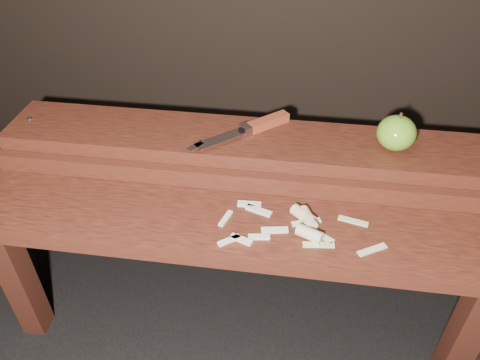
# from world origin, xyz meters

# --- Properties ---
(ground) EXTENTS (60.00, 60.00, 0.00)m
(ground) POSITION_xyz_m (0.00, 0.00, 0.00)
(ground) COLOR black
(bench_front_tier) EXTENTS (1.20, 0.20, 0.42)m
(bench_front_tier) POSITION_xyz_m (0.00, -0.06, 0.35)
(bench_front_tier) COLOR #34150D
(bench_front_tier) RESTS_ON ground
(bench_rear_tier) EXTENTS (1.20, 0.21, 0.50)m
(bench_rear_tier) POSITION_xyz_m (0.00, 0.17, 0.41)
(bench_rear_tier) COLOR #34150D
(bench_rear_tier) RESTS_ON ground
(apple) EXTENTS (0.09, 0.09, 0.09)m
(apple) POSITION_xyz_m (0.35, 0.17, 0.54)
(apple) COLOR #62991F
(apple) RESTS_ON bench_rear_tier
(knife) EXTENTS (0.23, 0.20, 0.02)m
(knife) POSITION_xyz_m (0.02, 0.20, 0.51)
(knife) COLOR maroon
(knife) RESTS_ON bench_rear_tier
(apple_scraps) EXTENTS (0.35, 0.15, 0.03)m
(apple_scraps) POSITION_xyz_m (0.14, -0.04, 0.43)
(apple_scraps) COLOR beige
(apple_scraps) RESTS_ON bench_front_tier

